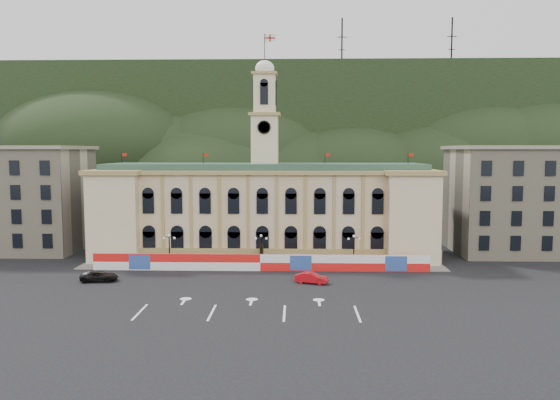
{
  "coord_description": "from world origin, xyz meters",
  "views": [
    {
      "loc": [
        5.18,
        -64.41,
        17.84
      ],
      "look_at": [
        2.84,
        18.0,
        10.3
      ],
      "focal_mm": 35.0,
      "sensor_mm": 36.0,
      "label": 1
    }
  ],
  "objects_px": {
    "statue": "(262,259)",
    "lamp_center": "(261,248)",
    "black_suv": "(99,276)",
    "red_sedan": "(312,278)"
  },
  "relations": [
    {
      "from": "statue",
      "to": "red_sedan",
      "type": "xyz_separation_m",
      "value": [
        7.38,
        -10.29,
        -0.45
      ]
    },
    {
      "from": "lamp_center",
      "to": "red_sedan",
      "type": "height_order",
      "value": "lamp_center"
    },
    {
      "from": "lamp_center",
      "to": "black_suv",
      "type": "distance_m",
      "value": 23.5
    },
    {
      "from": "lamp_center",
      "to": "red_sedan",
      "type": "relative_size",
      "value": 1.09
    },
    {
      "from": "statue",
      "to": "black_suv",
      "type": "relative_size",
      "value": 0.72
    },
    {
      "from": "red_sedan",
      "to": "black_suv",
      "type": "bearing_deg",
      "value": 106.57
    },
    {
      "from": "statue",
      "to": "black_suv",
      "type": "distance_m",
      "value": 23.79
    },
    {
      "from": "statue",
      "to": "lamp_center",
      "type": "distance_m",
      "value": 2.14
    },
    {
      "from": "statue",
      "to": "red_sedan",
      "type": "distance_m",
      "value": 12.67
    },
    {
      "from": "lamp_center",
      "to": "black_suv",
      "type": "bearing_deg",
      "value": -157.19
    }
  ]
}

